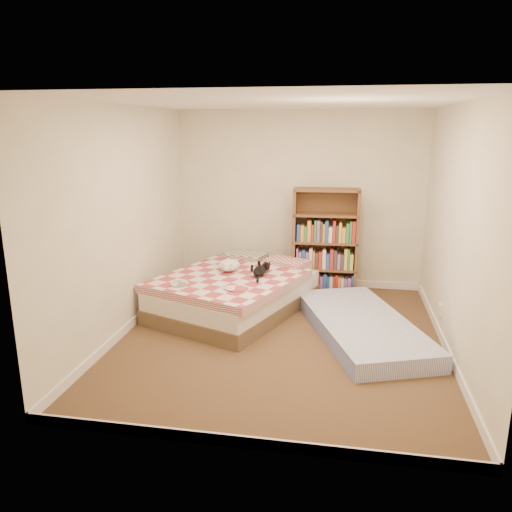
% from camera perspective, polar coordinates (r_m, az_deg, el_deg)
% --- Properties ---
extents(room, '(3.51, 4.01, 2.51)m').
position_cam_1_polar(room, '(5.24, 2.95, 2.74)').
color(room, '#4D3921').
rests_on(room, ground).
extents(bed, '(2.06, 2.40, 0.54)m').
position_cam_1_polar(bed, '(6.35, -2.32, -4.03)').
color(bed, brown).
rests_on(bed, room).
extents(bookshelf, '(0.90, 0.33, 1.47)m').
position_cam_1_polar(bookshelf, '(6.94, 7.85, 0.05)').
color(bookshelf, brown).
rests_on(bookshelf, room).
extents(floor_mattress, '(1.63, 2.33, 0.19)m').
position_cam_1_polar(floor_mattress, '(5.79, 11.93, -7.83)').
color(floor_mattress, '#7282BE').
rests_on(floor_mattress, room).
extents(black_cat, '(0.25, 0.58, 0.13)m').
position_cam_1_polar(black_cat, '(6.19, 0.48, -1.63)').
color(black_cat, black).
rests_on(black_cat, bed).
extents(white_dog, '(0.41, 0.41, 0.15)m').
position_cam_1_polar(white_dog, '(6.35, -3.03, -1.06)').
color(white_dog, white).
rests_on(white_dog, bed).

